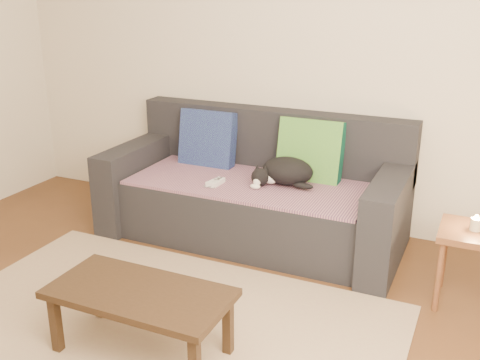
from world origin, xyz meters
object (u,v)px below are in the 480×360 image
object	(u,v)px
sofa	(255,195)
wii_remote_a	(218,182)
wii_remote_b	(214,182)
cat	(285,172)
side_table	(473,244)
coffee_table	(140,298)

from	to	relation	value
sofa	wii_remote_a	world-z (taller)	sofa
wii_remote_a	wii_remote_b	xyz separation A→B (m)	(-0.03, -0.00, 0.00)
sofa	wii_remote_a	size ratio (longest dim) A/B	14.00
cat	wii_remote_b	xyz separation A→B (m)	(-0.44, -0.20, -0.08)
side_table	coffee_table	xyz separation A→B (m)	(-1.43, -1.15, -0.07)
wii_remote_b	side_table	xyz separation A→B (m)	(1.68, -0.13, -0.07)
cat	coffee_table	distance (m)	1.51
sofa	coffee_table	world-z (taller)	sofa
wii_remote_a	side_table	world-z (taller)	wii_remote_a
wii_remote_a	wii_remote_b	world-z (taller)	same
cat	wii_remote_a	bearing A→B (deg)	-156.92
sofa	side_table	world-z (taller)	sofa
wii_remote_a	coffee_table	bearing A→B (deg)	-168.61
wii_remote_b	sofa	bearing A→B (deg)	-30.80
wii_remote_b	side_table	size ratio (longest dim) A/B	0.33
wii_remote_a	side_table	bearing A→B (deg)	-92.89
wii_remote_b	coffee_table	world-z (taller)	wii_remote_b
wii_remote_a	coffee_table	xyz separation A→B (m)	(0.22, -1.28, -0.15)
wii_remote_b	cat	bearing A→B (deg)	-55.24
cat	wii_remote_b	world-z (taller)	cat
sofa	cat	size ratio (longest dim) A/B	4.86
wii_remote_a	wii_remote_b	distance (m)	0.03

